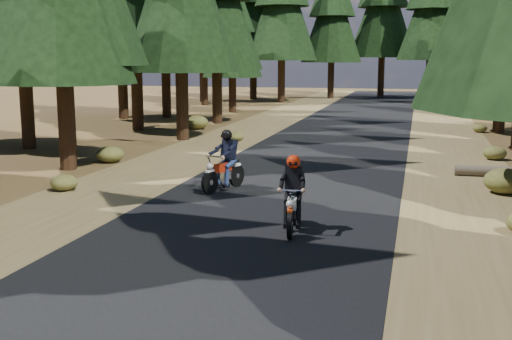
# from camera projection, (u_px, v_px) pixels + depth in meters

# --- Properties ---
(ground) EXTENTS (120.00, 120.00, 0.00)m
(ground) POSITION_uv_depth(u_px,v_px,m) (237.00, 239.00, 12.46)
(ground) COLOR #483919
(ground) RESTS_ON ground
(road) EXTENTS (6.00, 100.00, 0.01)m
(road) POSITION_uv_depth(u_px,v_px,m) (288.00, 188.00, 17.23)
(road) COLOR black
(road) RESTS_ON ground
(shoulder_l) EXTENTS (3.20, 100.00, 0.01)m
(shoulder_l) POSITION_uv_depth(u_px,v_px,m) (130.00, 180.00, 18.34)
(shoulder_l) COLOR brown
(shoulder_l) RESTS_ON ground
(shoulder_r) EXTENTS (3.20, 100.00, 0.01)m
(shoulder_r) POSITION_uv_depth(u_px,v_px,m) (467.00, 197.00, 16.11)
(shoulder_r) COLOR brown
(shoulder_r) RESTS_ON ground
(understory_shrubs) EXTENTS (15.72, 30.04, 0.66)m
(understory_shrubs) POSITION_uv_depth(u_px,v_px,m) (337.00, 164.00, 19.37)
(understory_shrubs) COLOR #474C1E
(understory_shrubs) RESTS_ON ground
(rider_lead) EXTENTS (0.71, 1.77, 1.54)m
(rider_lead) POSITION_uv_depth(u_px,v_px,m) (292.00, 207.00, 12.87)
(rider_lead) COLOR beige
(rider_lead) RESTS_ON road
(rider_follow) EXTENTS (1.12, 1.86, 1.59)m
(rider_follow) POSITION_uv_depth(u_px,v_px,m) (223.00, 170.00, 16.85)
(rider_follow) COLOR maroon
(rider_follow) RESTS_ON road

